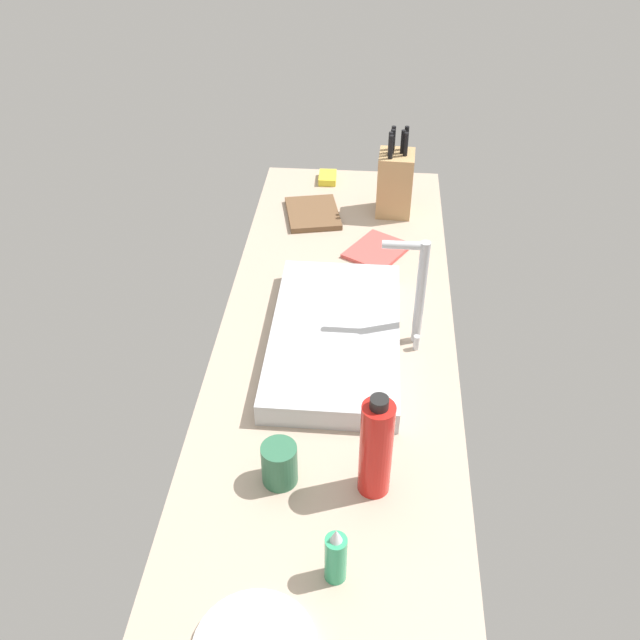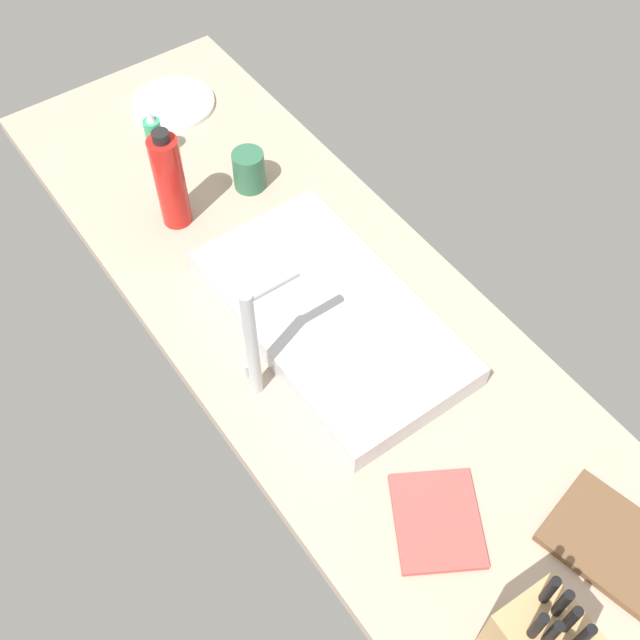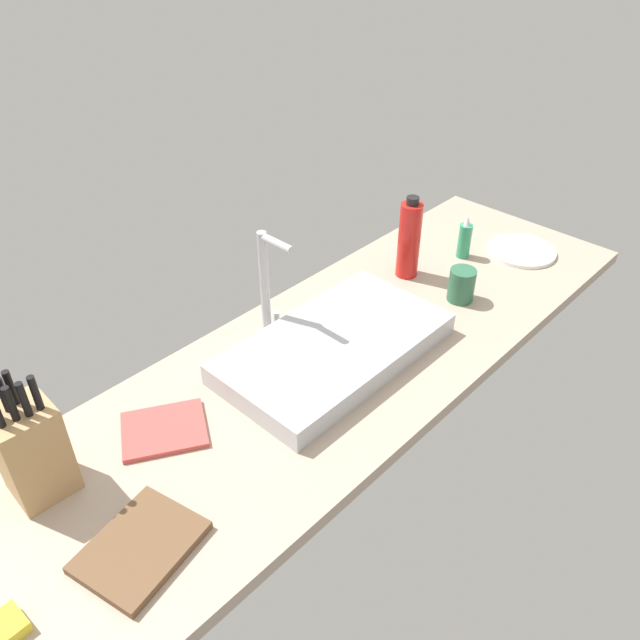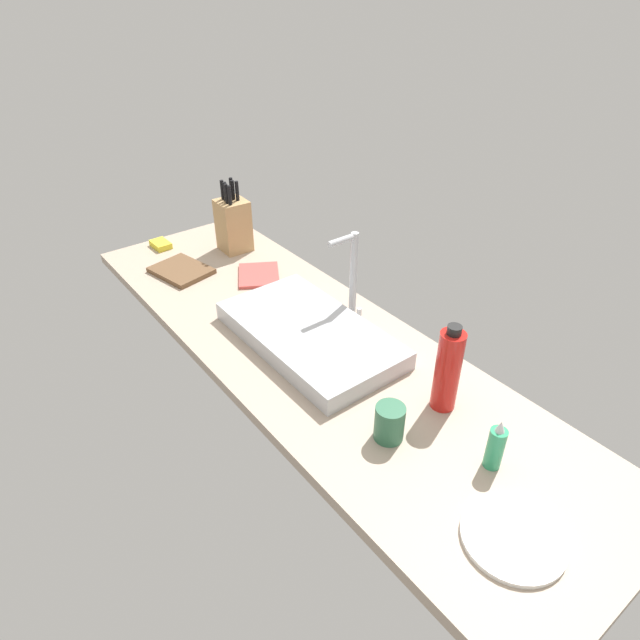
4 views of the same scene
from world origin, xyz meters
TOP-DOWN VIEW (x-y plane):
  - countertop_slab at (0.00, 0.00)cm, footprint 198.26×61.04cm
  - sink_basin at (-0.99, 0.24)cm, footprint 57.97×31.83cm
  - faucet at (-4.78, 19.43)cm, footprint 5.50×11.26cm
  - knife_block at (-70.38, 14.49)cm, footprint 11.83×11.58cm
  - cutting_board at (-65.53, -11.56)cm, footprint 23.88×20.39cm
  - soap_bottle at (63.40, 4.35)cm, footprint 4.02×4.02cm
  - water_bottle at (42.76, 10.72)cm, footprint 6.53×6.53cm
  - dinner_plate at (78.26, -8.04)cm, footprint 21.04×21.04cm
  - dish_towel at (-45.35, 9.74)cm, footprint 22.76×21.63cm
  - coffee_mug at (42.41, -8.40)cm, footprint 7.36×7.36cm

SIDE VIEW (x-z plane):
  - countertop_slab at x=0.00cm, z-range 0.00..3.50cm
  - dinner_plate at x=78.26cm, z-range 3.50..4.70cm
  - dish_towel at x=-45.35cm, z-range 3.50..4.70cm
  - cutting_board at x=-65.53cm, z-range 3.50..5.30cm
  - sink_basin at x=-0.99cm, z-range 3.50..9.25cm
  - coffee_mug at x=42.41cm, z-range 3.50..13.04cm
  - soap_bottle at x=63.40cm, z-range 2.59..16.28cm
  - knife_block at x=-70.38cm, z-range 0.30..28.23cm
  - water_bottle at x=42.76cm, z-range 2.75..27.82cm
  - faucet at x=-4.78cm, z-range 5.41..34.60cm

